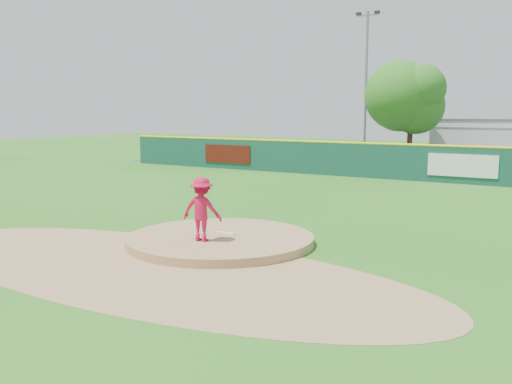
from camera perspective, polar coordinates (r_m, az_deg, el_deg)
The scene contains 12 objects.
ground at distance 16.89m, azimuth -3.59°, elevation -5.19°, with size 120.00×120.00×0.00m, color #286B19.
pitchers_mound at distance 16.89m, azimuth -3.59°, elevation -5.19°, with size 5.50×5.50×0.50m, color #9E774C.
pitching_rubber at distance 17.07m, azimuth -3.02°, elevation -4.12°, with size 0.60×0.15×0.04m, color white.
infield_dirt_arc at distance 14.63m, azimuth -10.47°, elevation -7.41°, with size 15.40×15.40×0.01m, color #9E774C.
parking_lot at distance 41.67m, azimuth 18.45°, elevation 2.40°, with size 44.00×16.00×0.02m, color #38383A.
pitcher at distance 16.05m, azimuth -5.44°, elevation -1.72°, with size 1.16×0.67×1.80m, color #C3103D.
van at distance 39.51m, azimuth 13.85°, elevation 3.30°, with size 2.26×4.91×1.36m, color white.
fence_banners at distance 34.46m, azimuth 7.52°, elevation 3.28°, with size 18.72×0.04×1.20m.
playground_slide at distance 44.01m, azimuth -5.31°, elevation 4.11°, with size 1.02×2.87×1.58m.
outfield_fence at distance 32.92m, azimuth 14.87°, elevation 3.01°, with size 40.00×0.14×2.07m.
deciduous_tree at distance 40.08m, azimuth 15.26°, elevation 8.83°, with size 5.60×5.60×7.36m.
light_pole_left at distance 43.32m, azimuth 10.95°, elevation 10.88°, with size 1.75×0.25×11.00m.
Camera 1 is at (9.54, -13.38, 3.90)m, focal length 40.00 mm.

